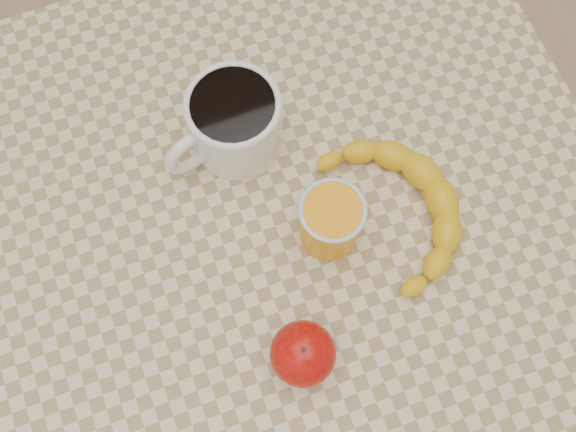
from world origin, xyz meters
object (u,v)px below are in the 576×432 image
object	(u,v)px
orange_juice_glass	(331,221)
apple	(303,354)
table	(288,241)
coffee_mug	(233,122)
banana	(399,209)

from	to	relation	value
orange_juice_glass	apple	bearing A→B (deg)	-123.36
orange_juice_glass	apple	world-z (taller)	orange_juice_glass
table	orange_juice_glass	xyz separation A→B (m)	(0.04, -0.03, 0.13)
table	coffee_mug	xyz separation A→B (m)	(-0.02, 0.12, 0.14)
coffee_mug	banana	xyz separation A→B (m)	(0.15, -0.16, -0.03)
coffee_mug	apple	size ratio (longest dim) A/B	2.20
orange_juice_glass	apple	distance (m)	0.15
banana	table	bearing A→B (deg)	162.53
table	orange_juice_glass	world-z (taller)	orange_juice_glass
coffee_mug	banana	bearing A→B (deg)	-47.38
orange_juice_glass	table	bearing A→B (deg)	142.22
table	banana	bearing A→B (deg)	-17.19
table	banana	size ratio (longest dim) A/B	3.33
coffee_mug	banana	size ratio (longest dim) A/B	0.69
table	coffee_mug	bearing A→B (deg)	100.57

